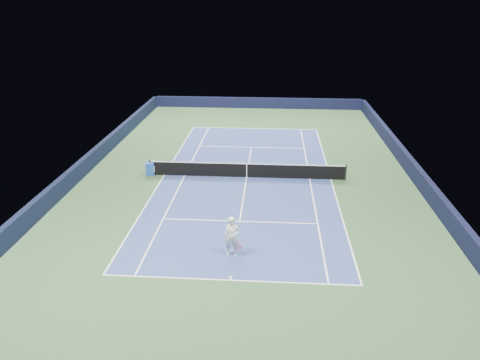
{
  "coord_description": "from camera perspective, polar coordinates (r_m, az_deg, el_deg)",
  "views": [
    {
      "loc": [
        1.61,
        -28.52,
        11.29
      ],
      "look_at": [
        -0.22,
        -3.0,
        1.0
      ],
      "focal_mm": 35.0,
      "sensor_mm": 36.0,
      "label": 1
    }
  ],
  "objects": [
    {
      "name": "wall_far",
      "position": [
        49.55,
        2.18,
        9.37
      ],
      "size": [
        22.0,
        0.35,
        1.1
      ],
      "primitive_type": "cube",
      "color": "black",
      "rests_on": "ground"
    },
    {
      "name": "sideline_doubles_left",
      "position": [
        31.48,
        -9.2,
        0.61
      ],
      "size": [
        0.08,
        23.77,
        0.0
      ],
      "primitive_type": "cube",
      "color": "white",
      "rests_on": "ground"
    },
    {
      "name": "court_surface",
      "position": [
        30.71,
        0.82,
        0.35
      ],
      "size": [
        10.97,
        23.77,
        0.01
      ],
      "primitive_type": "cube",
      "color": "navy",
      "rests_on": "ground"
    },
    {
      "name": "sideline_singles_left",
      "position": [
        31.2,
        -6.75,
        0.55
      ],
      "size": [
        0.08,
        23.77,
        0.0
      ],
      "primitive_type": "cube",
      "color": "white",
      "rests_on": "ground"
    },
    {
      "name": "ground",
      "position": [
        30.71,
        0.82,
        0.34
      ],
      "size": [
        40.0,
        40.0,
        0.0
      ],
      "primitive_type": "plane",
      "color": "#2B4A28",
      "rests_on": "ground"
    },
    {
      "name": "center_service_line",
      "position": [
        30.71,
        0.82,
        0.36
      ],
      "size": [
        0.08,
        12.8,
        0.0
      ],
      "primitive_type": "cube",
      "color": "white",
      "rests_on": "ground"
    },
    {
      "name": "wall_right",
      "position": [
        31.84,
        20.67,
        0.73
      ],
      "size": [
        0.35,
        40.0,
        1.1
      ],
      "primitive_type": "cube",
      "color": "black",
      "rests_on": "ground"
    },
    {
      "name": "tennis_net",
      "position": [
        30.53,
        0.82,
        1.22
      ],
      "size": [
        12.9,
        0.1,
        1.07
      ],
      "color": "black",
      "rests_on": "ground"
    },
    {
      "name": "service_line_near",
      "position": [
        24.88,
        -0.05,
        -5.05
      ],
      "size": [
        8.23,
        0.08,
        0.0
      ],
      "primitive_type": "cube",
      "color": "white",
      "rests_on": "ground"
    },
    {
      "name": "tennis_player",
      "position": [
        21.42,
        -0.98,
        -6.94
      ],
      "size": [
        0.84,
        1.27,
        2.49
      ],
      "color": "silver",
      "rests_on": "ground"
    },
    {
      "name": "baseline_far",
      "position": [
        41.98,
        1.77,
        6.31
      ],
      "size": [
        10.97,
        0.08,
        0.0
      ],
      "primitive_type": "cube",
      "color": "white",
      "rests_on": "ground"
    },
    {
      "name": "sideline_doubles_right",
      "position": [
        30.91,
        11.02,
        0.08
      ],
      "size": [
        0.08,
        23.77,
        0.0
      ],
      "primitive_type": "cube",
      "color": "white",
      "rests_on": "ground"
    },
    {
      "name": "baseline_near",
      "position": [
        20.16,
        -1.2,
        -12.11
      ],
      "size": [
        10.97,
        0.08,
        0.0
      ],
      "primitive_type": "cube",
      "color": "white",
      "rests_on": "ground"
    },
    {
      "name": "service_line_far",
      "position": [
        36.73,
        1.4,
        4.02
      ],
      "size": [
        8.23,
        0.08,
        0.0
      ],
      "primitive_type": "cube",
      "color": "white",
      "rests_on": "ground"
    },
    {
      "name": "sideline_singles_right",
      "position": [
        30.77,
        8.49,
        0.15
      ],
      "size": [
        0.08,
        23.77,
        0.0
      ],
      "primitive_type": "cube",
      "color": "white",
      "rests_on": "ground"
    },
    {
      "name": "center_mark_near",
      "position": [
        20.29,
        -1.16,
        -11.88
      ],
      "size": [
        0.08,
        0.3,
        0.0
      ],
      "primitive_type": "cube",
      "color": "white",
      "rests_on": "ground"
    },
    {
      "name": "sponsor_cube",
      "position": [
        31.5,
        -10.88,
        1.35
      ],
      "size": [
        0.59,
        0.53,
        0.87
      ],
      "color": "#1D49AE",
      "rests_on": "ground"
    },
    {
      "name": "center_mark_far",
      "position": [
        41.84,
        1.76,
        6.25
      ],
      "size": [
        0.08,
        0.3,
        0.0
      ],
      "primitive_type": "cube",
      "color": "white",
      "rests_on": "ground"
    },
    {
      "name": "wall_left",
      "position": [
        32.91,
        -18.35,
        1.71
      ],
      "size": [
        0.35,
        40.0,
        1.1
      ],
      "primitive_type": "cube",
      "color": "black",
      "rests_on": "ground"
    }
  ]
}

